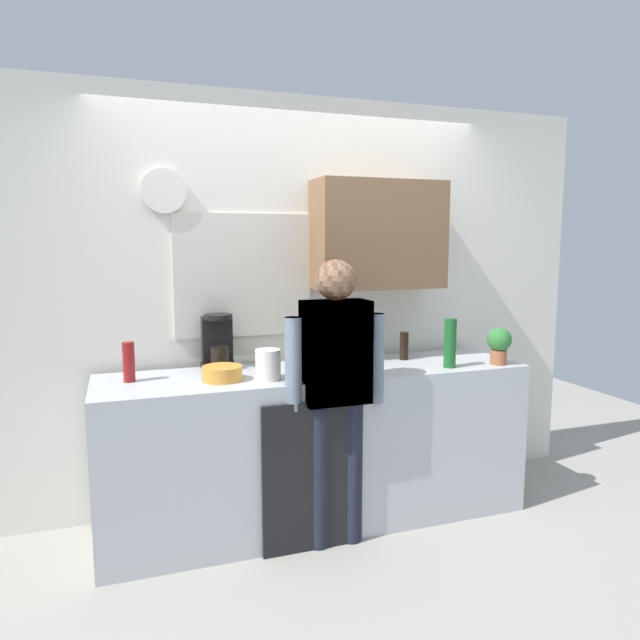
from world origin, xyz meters
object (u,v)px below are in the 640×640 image
at_px(bottle_dark_sauce, 404,346).
at_px(mixing_bowl, 222,373).
at_px(coffee_maker, 218,344).
at_px(bottle_red_vinegar, 129,362).
at_px(cup_yellow_cup, 301,356).
at_px(dish_soap, 328,354).
at_px(potted_plant, 499,343).
at_px(person_at_sink, 336,379).
at_px(person_guest, 336,379).
at_px(bottle_green_wine, 450,343).
at_px(storage_canister, 268,365).

distance_m(bottle_dark_sauce, mixing_bowl, 1.22).
bearing_deg(coffee_maker, bottle_red_vinegar, -159.47).
distance_m(cup_yellow_cup, dish_soap, 0.21).
height_order(bottle_dark_sauce, potted_plant, potted_plant).
bearing_deg(bottle_dark_sauce, dish_soap, -175.28).
bearing_deg(person_at_sink, bottle_dark_sauce, 35.82).
height_order(bottle_red_vinegar, mixing_bowl, bottle_red_vinegar).
bearing_deg(potted_plant, person_guest, -175.47).
xyz_separation_m(bottle_dark_sauce, potted_plant, (0.49, -0.32, 0.04)).
distance_m(bottle_green_wine, potted_plant, 0.34).
bearing_deg(coffee_maker, bottle_dark_sauce, -7.22).
xyz_separation_m(storage_canister, person_at_sink, (0.34, -0.16, -0.07)).
height_order(bottle_green_wine, dish_soap, bottle_green_wine).
xyz_separation_m(bottle_red_vinegar, storage_canister, (0.73, -0.20, -0.03)).
xyz_separation_m(cup_yellow_cup, potted_plant, (1.15, -0.44, 0.09)).
distance_m(bottle_red_vinegar, storage_canister, 0.75).
height_order(cup_yellow_cup, potted_plant, potted_plant).
xyz_separation_m(cup_yellow_cup, person_guest, (0.03, -0.53, -0.03)).
distance_m(coffee_maker, bottle_green_wine, 1.40).
height_order(mixing_bowl, potted_plant, potted_plant).
bearing_deg(person_at_sink, mixing_bowl, 161.05).
distance_m(bottle_red_vinegar, dish_soap, 1.15).
bearing_deg(coffee_maker, storage_canister, -62.15).
distance_m(mixing_bowl, potted_plant, 1.71).
bearing_deg(dish_soap, person_guest, -103.25).
bearing_deg(potted_plant, bottle_dark_sauce, 146.76).
height_order(coffee_maker, bottle_green_wine, coffee_maker).
bearing_deg(person_guest, cup_yellow_cup, -96.89).
relative_size(bottle_green_wine, mixing_bowl, 1.36).
relative_size(bottle_green_wine, person_at_sink, 0.19).
height_order(potted_plant, person_guest, person_guest).
relative_size(bottle_red_vinegar, bottle_green_wine, 0.73).
xyz_separation_m(coffee_maker, mixing_bowl, (-0.03, -0.33, -0.11)).
bearing_deg(mixing_bowl, bottle_dark_sauce, 8.49).
distance_m(dish_soap, person_guest, 0.38).
bearing_deg(bottle_red_vinegar, person_at_sink, -18.99).
height_order(storage_canister, person_guest, person_guest).
xyz_separation_m(bottle_green_wine, person_at_sink, (-0.78, -0.11, -0.14)).
bearing_deg(bottle_dark_sauce, coffee_maker, 172.78).
distance_m(mixing_bowl, person_guest, 0.62).
distance_m(bottle_red_vinegar, potted_plant, 2.20).
bearing_deg(cup_yellow_cup, person_at_sink, -86.73).
xyz_separation_m(coffee_maker, cup_yellow_cup, (0.52, -0.03, -0.10)).
relative_size(bottle_red_vinegar, dish_soap, 1.22).
distance_m(storage_canister, person_guest, 0.38).
bearing_deg(bottle_red_vinegar, bottle_dark_sauce, 1.50).
bearing_deg(potted_plant, coffee_maker, 164.23).
xyz_separation_m(bottle_red_vinegar, cup_yellow_cup, (1.03, 0.17, -0.07)).
distance_m(bottle_green_wine, cup_yellow_cup, 0.92).
bearing_deg(cup_yellow_cup, mixing_bowl, -151.19).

